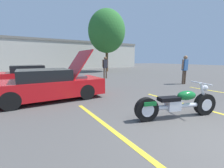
% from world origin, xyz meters
% --- Properties ---
extents(parking_stripe_middle, '(0.12, 5.77, 0.01)m').
position_xyz_m(parking_stripe_middle, '(-1.61, 1.02, 0.00)').
color(parking_stripe_middle, yellow).
rests_on(parking_stripe_middle, ground).
extents(parking_stripe_back, '(0.12, 5.77, 0.01)m').
position_xyz_m(parking_stripe_back, '(1.63, 1.02, 0.00)').
color(parking_stripe_back, yellow).
rests_on(parking_stripe_back, ground).
extents(far_building, '(32.00, 4.20, 4.40)m').
position_xyz_m(far_building, '(0.00, 24.03, 2.34)').
color(far_building, beige).
rests_on(far_building, ground).
extents(tree_background, '(4.54, 4.54, 7.53)m').
position_xyz_m(tree_background, '(6.24, 15.82, 4.91)').
color(tree_background, brown).
rests_on(tree_background, ground).
extents(motorcycle, '(2.36, 0.99, 0.94)m').
position_xyz_m(motorcycle, '(0.27, 1.52, 0.38)').
color(motorcycle, black).
rests_on(motorcycle, ground).
extents(show_car_hood_open, '(4.05, 1.84, 1.95)m').
position_xyz_m(show_car_hood_open, '(-2.31, 5.35, 0.58)').
color(show_car_hood_open, red).
rests_on(show_car_hood_open, ground).
extents(parked_car_right_row, '(4.25, 1.91, 1.17)m').
position_xyz_m(parked_car_right_row, '(-2.69, 10.51, 0.56)').
color(parked_car_right_row, red).
rests_on(parked_car_right_row, ground).
extents(spectator_near_motorcycle, '(0.52, 0.23, 1.79)m').
position_xyz_m(spectator_near_motorcycle, '(5.57, 4.76, 1.07)').
color(spectator_near_motorcycle, brown).
rests_on(spectator_near_motorcycle, ground).
extents(spectator_by_show_car, '(0.52, 0.23, 1.76)m').
position_xyz_m(spectator_by_show_car, '(2.68, 9.84, 1.05)').
color(spectator_by_show_car, brown).
rests_on(spectator_by_show_car, ground).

